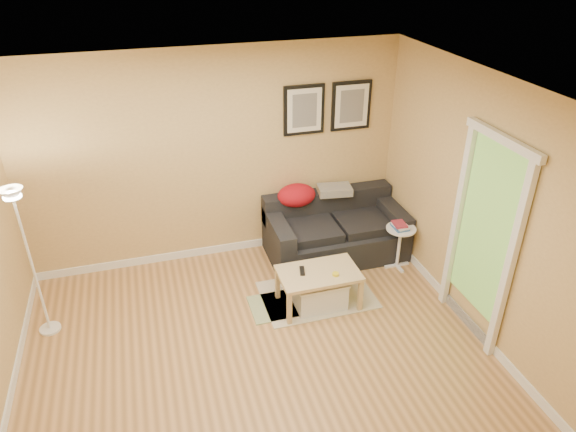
# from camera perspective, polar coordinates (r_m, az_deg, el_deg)

# --- Properties ---
(floor) EXTENTS (4.50, 4.50, 0.00)m
(floor) POSITION_cam_1_polar(r_m,az_deg,el_deg) (5.32, -3.20, -15.16)
(floor) COLOR tan
(floor) RESTS_ON ground
(ceiling) EXTENTS (4.50, 4.50, 0.00)m
(ceiling) POSITION_cam_1_polar(r_m,az_deg,el_deg) (3.97, -4.24, 12.84)
(ceiling) COLOR white
(ceiling) RESTS_ON wall_back
(wall_back) EXTENTS (4.50, 0.00, 4.50)m
(wall_back) POSITION_cam_1_polar(r_m,az_deg,el_deg) (6.26, -7.88, 6.23)
(wall_back) COLOR tan
(wall_back) RESTS_ON ground
(wall_right) EXTENTS (0.00, 4.00, 4.00)m
(wall_right) POSITION_cam_1_polar(r_m,az_deg,el_deg) (5.38, 20.34, 0.60)
(wall_right) COLOR tan
(wall_right) RESTS_ON ground
(baseboard_back) EXTENTS (4.50, 0.02, 0.10)m
(baseboard_back) POSITION_cam_1_polar(r_m,az_deg,el_deg) (6.83, -7.17, -3.51)
(baseboard_back) COLOR white
(baseboard_back) RESTS_ON ground
(baseboard_left) EXTENTS (0.02, 4.00, 0.10)m
(baseboard_left) POSITION_cam_1_polar(r_m,az_deg,el_deg) (5.41, -28.18, -17.80)
(baseboard_left) COLOR white
(baseboard_left) RESTS_ON ground
(baseboard_right) EXTENTS (0.02, 4.00, 0.10)m
(baseboard_right) POSITION_cam_1_polar(r_m,az_deg,el_deg) (6.04, 18.23, -9.88)
(baseboard_right) COLOR white
(baseboard_right) RESTS_ON ground
(sofa) EXTENTS (1.70, 0.90, 0.75)m
(sofa) POSITION_cam_1_polar(r_m,az_deg,el_deg) (6.59, 5.25, -1.37)
(sofa) COLOR black
(sofa) RESTS_ON ground
(red_throw) EXTENTS (0.48, 0.36, 0.28)m
(red_throw) POSITION_cam_1_polar(r_m,az_deg,el_deg) (6.51, 0.93, 2.27)
(red_throw) COLOR #B21021
(red_throw) RESTS_ON sofa
(plaid_throw) EXTENTS (0.45, 0.32, 0.10)m
(plaid_throw) POSITION_cam_1_polar(r_m,az_deg,el_deg) (6.64, 5.09, 2.85)
(plaid_throw) COLOR tan
(plaid_throw) RESTS_ON sofa
(framed_print_left) EXTENTS (0.50, 0.04, 0.60)m
(framed_print_left) POSITION_cam_1_polar(r_m,az_deg,el_deg) (6.30, 1.75, 11.48)
(framed_print_left) COLOR black
(framed_print_left) RESTS_ON wall_back
(framed_print_right) EXTENTS (0.50, 0.04, 0.60)m
(framed_print_right) POSITION_cam_1_polar(r_m,az_deg,el_deg) (6.50, 6.90, 11.86)
(framed_print_right) COLOR black
(framed_print_right) RESTS_ON wall_back
(area_rug) EXTENTS (1.25, 0.85, 0.01)m
(area_rug) POSITION_cam_1_polar(r_m,az_deg,el_deg) (6.06, 3.17, -8.57)
(area_rug) COLOR beige
(area_rug) RESTS_ON ground
(green_runner) EXTENTS (0.70, 0.50, 0.01)m
(green_runner) POSITION_cam_1_polar(r_m,az_deg,el_deg) (5.91, -0.70, -9.66)
(green_runner) COLOR #668C4C
(green_runner) RESTS_ON ground
(coffee_table) EXTENTS (1.00, 0.81, 0.44)m
(coffee_table) POSITION_cam_1_polar(r_m,az_deg,el_deg) (5.81, 3.32, -7.85)
(coffee_table) COLOR #D4B881
(coffee_table) RESTS_ON ground
(remote_control) EXTENTS (0.09, 0.17, 0.02)m
(remote_control) POSITION_cam_1_polar(r_m,az_deg,el_deg) (5.67, 1.56, -5.99)
(remote_control) COLOR black
(remote_control) RESTS_ON coffee_table
(tape_roll) EXTENTS (0.07, 0.07, 0.03)m
(tape_roll) POSITION_cam_1_polar(r_m,az_deg,el_deg) (5.63, 5.21, -6.34)
(tape_roll) COLOR yellow
(tape_roll) RESTS_ON coffee_table
(storage_bin) EXTENTS (0.56, 0.41, 0.35)m
(storage_bin) POSITION_cam_1_polar(r_m,az_deg,el_deg) (5.82, 3.43, -8.31)
(storage_bin) COLOR white
(storage_bin) RESTS_ON ground
(side_table) EXTENTS (0.36, 0.36, 0.55)m
(side_table) POSITION_cam_1_polar(r_m,az_deg,el_deg) (6.52, 11.99, -3.36)
(side_table) COLOR white
(side_table) RESTS_ON ground
(book_stack) EXTENTS (0.22, 0.25, 0.07)m
(book_stack) POSITION_cam_1_polar(r_m,az_deg,el_deg) (6.36, 12.12, -1.02)
(book_stack) COLOR #336099
(book_stack) RESTS_ON side_table
(floor_lamp) EXTENTS (0.21, 0.21, 1.65)m
(floor_lamp) POSITION_cam_1_polar(r_m,az_deg,el_deg) (5.70, -26.05, -5.12)
(floor_lamp) COLOR white
(floor_lamp) RESTS_ON ground
(doorway) EXTENTS (0.12, 1.01, 2.13)m
(doorway) POSITION_cam_1_polar(r_m,az_deg,el_deg) (5.38, 20.30, -2.77)
(doorway) COLOR white
(doorway) RESTS_ON ground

